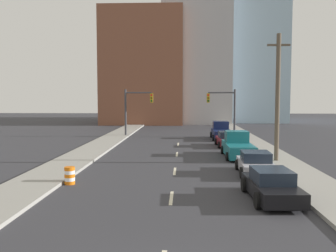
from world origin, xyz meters
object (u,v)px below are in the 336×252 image
(traffic_signal_left, at_px, (134,106))
(sedan_silver, at_px, (256,164))
(utility_pole_right_mid, at_px, (278,97))
(pickup_truck_navy, at_px, (221,132))
(sedan_black, at_px, (272,186))
(pickup_truck_teal, at_px, (238,147))
(traffic_signal_right, at_px, (226,106))
(traffic_barrel, at_px, (70,176))
(sedan_maroon, at_px, (227,140))

(traffic_signal_left, bearing_deg, sedan_silver, -64.24)
(utility_pole_right_mid, relative_size, pickup_truck_navy, 1.72)
(sedan_black, xyz_separation_m, pickup_truck_teal, (0.21, 12.40, 0.15))
(traffic_signal_left, distance_m, sedan_black, 29.28)
(traffic_signal_left, distance_m, pickup_truck_teal, 18.34)
(traffic_signal_right, xyz_separation_m, sedan_black, (-0.96, -27.34, -2.94))
(traffic_barrel, distance_m, sedan_black, 10.55)
(utility_pole_right_mid, bearing_deg, traffic_signal_right, 95.38)
(traffic_signal_right, bearing_deg, traffic_barrel, -114.34)
(utility_pole_right_mid, distance_m, sedan_black, 10.95)
(traffic_signal_right, height_order, pickup_truck_navy, traffic_signal_right)
(traffic_signal_right, distance_m, pickup_truck_navy, 3.75)
(traffic_signal_left, bearing_deg, traffic_barrel, -90.37)
(sedan_black, xyz_separation_m, sedan_silver, (0.36, 5.75, -0.02))
(sedan_black, bearing_deg, sedan_silver, 83.97)
(traffic_signal_right, relative_size, sedan_maroon, 1.32)
(traffic_signal_left, relative_size, pickup_truck_teal, 1.00)
(traffic_barrel, bearing_deg, sedan_black, -14.41)
(traffic_signal_right, relative_size, pickup_truck_navy, 1.06)
(traffic_signal_right, distance_m, pickup_truck_teal, 15.22)
(traffic_signal_left, height_order, utility_pole_right_mid, utility_pole_right_mid)
(utility_pole_right_mid, distance_m, sedan_maroon, 9.98)
(traffic_signal_right, xyz_separation_m, sedan_silver, (-0.60, -21.59, -2.96))
(traffic_signal_right, relative_size, sedan_black, 1.20)
(traffic_barrel, relative_size, sedan_maroon, 0.22)
(utility_pole_right_mid, bearing_deg, traffic_signal_left, 125.89)
(traffic_barrel, xyz_separation_m, pickup_truck_navy, (10.36, 22.36, 0.32))
(utility_pole_right_mid, relative_size, traffic_barrel, 9.65)
(traffic_signal_right, xyz_separation_m, sedan_maroon, (-0.86, -8.73, -2.95))
(traffic_signal_left, xyz_separation_m, pickup_truck_teal, (10.27, -14.94, -2.80))
(traffic_barrel, relative_size, sedan_black, 0.20)
(sedan_maroon, height_order, pickup_truck_navy, pickup_truck_navy)
(traffic_barrel, bearing_deg, traffic_signal_left, 89.63)
(traffic_barrel, distance_m, pickup_truck_navy, 24.64)
(traffic_barrel, distance_m, sedan_maroon, 19.02)
(sedan_silver, height_order, pickup_truck_navy, pickup_truck_navy)
(traffic_signal_right, xyz_separation_m, pickup_truck_teal, (-0.75, -14.94, -2.80))
(traffic_signal_right, bearing_deg, traffic_signal_left, 180.00)
(sedan_maroon, bearing_deg, traffic_signal_right, 82.62)
(traffic_signal_left, height_order, pickup_truck_navy, traffic_signal_left)
(sedan_silver, distance_m, pickup_truck_navy, 19.24)
(pickup_truck_teal, height_order, pickup_truck_navy, pickup_truck_teal)
(sedan_black, distance_m, pickup_truck_teal, 12.40)
(sedan_black, distance_m, sedan_silver, 5.76)
(sedan_silver, bearing_deg, traffic_signal_left, 117.78)
(traffic_signal_right, height_order, sedan_maroon, traffic_signal_right)
(traffic_signal_right, relative_size, utility_pole_right_mid, 0.61)
(pickup_truck_navy, bearing_deg, sedan_silver, -89.51)
(utility_pole_right_mid, bearing_deg, pickup_truck_navy, 99.24)
(utility_pole_right_mid, relative_size, sedan_maroon, 2.15)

